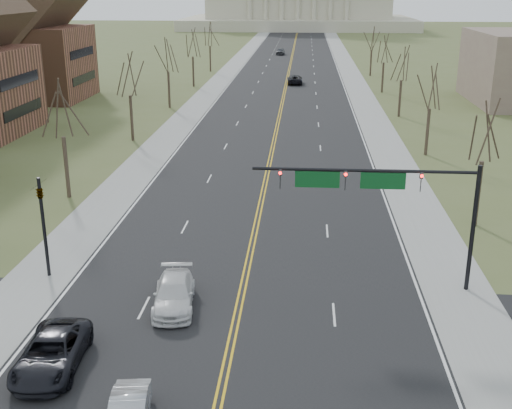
% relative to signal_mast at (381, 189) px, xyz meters
% --- Properties ---
extents(road, '(20.00, 380.00, 0.01)m').
position_rel_signal_mast_xyz_m(road, '(-7.45, 96.50, -5.76)').
color(road, black).
rests_on(road, ground).
extents(cross_road, '(120.00, 14.00, 0.01)m').
position_rel_signal_mast_xyz_m(cross_road, '(-7.45, -7.50, -5.76)').
color(cross_road, black).
rests_on(cross_road, ground).
extents(sidewalk_left, '(4.00, 380.00, 0.03)m').
position_rel_signal_mast_xyz_m(sidewalk_left, '(-19.45, 96.50, -5.75)').
color(sidewalk_left, gray).
rests_on(sidewalk_left, ground).
extents(sidewalk_right, '(4.00, 380.00, 0.03)m').
position_rel_signal_mast_xyz_m(sidewalk_right, '(4.55, 96.50, -5.75)').
color(sidewalk_right, gray).
rests_on(sidewalk_right, ground).
extents(center_line, '(0.42, 380.00, 0.01)m').
position_rel_signal_mast_xyz_m(center_line, '(-7.45, 96.50, -5.75)').
color(center_line, gold).
rests_on(center_line, road).
extents(edge_line_left, '(0.15, 380.00, 0.01)m').
position_rel_signal_mast_xyz_m(edge_line_left, '(-17.25, 96.50, -5.75)').
color(edge_line_left, silver).
rests_on(edge_line_left, road).
extents(edge_line_right, '(0.15, 380.00, 0.01)m').
position_rel_signal_mast_xyz_m(edge_line_right, '(2.35, 96.50, -5.75)').
color(edge_line_right, silver).
rests_on(edge_line_right, road).
extents(signal_mast, '(12.12, 0.44, 7.20)m').
position_rel_signal_mast_xyz_m(signal_mast, '(0.00, 0.00, 0.00)').
color(signal_mast, black).
rests_on(signal_mast, ground).
extents(signal_left, '(0.32, 0.36, 6.00)m').
position_rel_signal_mast_xyz_m(signal_left, '(-18.95, 0.00, -2.05)').
color(signal_left, black).
rests_on(signal_left, ground).
extents(tree_r_0, '(3.74, 3.74, 8.50)m').
position_rel_signal_mast_xyz_m(tree_r_0, '(8.05, 10.50, 0.79)').
color(tree_r_0, '#392A21').
rests_on(tree_r_0, ground).
extents(tree_l_0, '(3.96, 3.96, 9.00)m').
position_rel_signal_mast_xyz_m(tree_l_0, '(-22.95, 14.50, 1.18)').
color(tree_l_0, '#392A21').
rests_on(tree_l_0, ground).
extents(tree_r_1, '(3.74, 3.74, 8.50)m').
position_rel_signal_mast_xyz_m(tree_r_1, '(8.05, 30.50, 0.79)').
color(tree_r_1, '#392A21').
rests_on(tree_r_1, ground).
extents(tree_l_1, '(3.96, 3.96, 9.00)m').
position_rel_signal_mast_xyz_m(tree_l_1, '(-22.95, 34.50, 1.18)').
color(tree_l_1, '#392A21').
rests_on(tree_l_1, ground).
extents(tree_r_2, '(3.74, 3.74, 8.50)m').
position_rel_signal_mast_xyz_m(tree_r_2, '(8.05, 50.50, 0.79)').
color(tree_r_2, '#392A21').
rests_on(tree_r_2, ground).
extents(tree_l_2, '(3.96, 3.96, 9.00)m').
position_rel_signal_mast_xyz_m(tree_l_2, '(-22.95, 54.50, 1.18)').
color(tree_l_2, '#392A21').
rests_on(tree_l_2, ground).
extents(tree_r_3, '(3.74, 3.74, 8.50)m').
position_rel_signal_mast_xyz_m(tree_r_3, '(8.05, 70.50, 0.79)').
color(tree_r_3, '#392A21').
rests_on(tree_r_3, ground).
extents(tree_l_3, '(3.96, 3.96, 9.00)m').
position_rel_signal_mast_xyz_m(tree_l_3, '(-22.95, 74.50, 1.18)').
color(tree_l_3, '#392A21').
rests_on(tree_l_3, ground).
extents(tree_r_4, '(3.74, 3.74, 8.50)m').
position_rel_signal_mast_xyz_m(tree_r_4, '(8.05, 90.50, 0.79)').
color(tree_r_4, '#392A21').
rests_on(tree_r_4, ground).
extents(tree_l_4, '(3.96, 3.96, 9.00)m').
position_rel_signal_mast_xyz_m(tree_l_4, '(-22.95, 94.50, 1.18)').
color(tree_l_4, '#392A21').
rests_on(tree_l_4, ground).
extents(bldg_left_far, '(17.10, 14.28, 23.25)m').
position_rel_signal_mast_xyz_m(bldg_left_far, '(-45.44, 60.50, 3.78)').
color(bldg_left_far, brown).
rests_on(bldg_left_far, ground).
extents(car_sb_outer_lead, '(2.93, 5.68, 1.53)m').
position_rel_signal_mast_xyz_m(car_sb_outer_lead, '(-15.11, -9.36, -4.98)').
color(car_sb_outer_lead, black).
rests_on(car_sb_outer_lead, road).
extents(car_sb_inner_second, '(2.67, 5.29, 1.47)m').
position_rel_signal_mast_xyz_m(car_sb_inner_second, '(-10.85, -3.25, -5.01)').
color(car_sb_inner_second, silver).
rests_on(car_sb_inner_second, road).
extents(car_far_nb, '(2.63, 5.48, 1.51)m').
position_rel_signal_mast_xyz_m(car_far_nb, '(-5.95, 78.73, -5.00)').
color(car_far_nb, black).
rests_on(car_far_nb, road).
extents(car_far_sb, '(2.08, 4.84, 1.63)m').
position_rel_signal_mast_xyz_m(car_far_sb, '(-10.43, 128.28, -4.93)').
color(car_far_sb, '#474A4F').
rests_on(car_far_sb, road).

